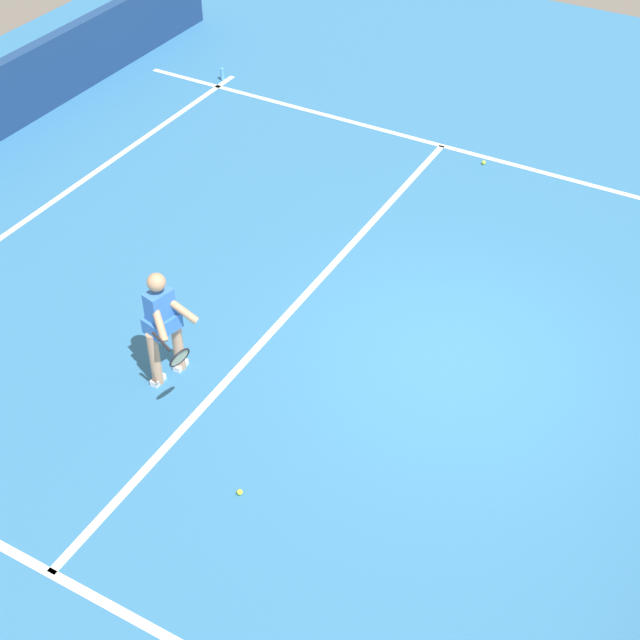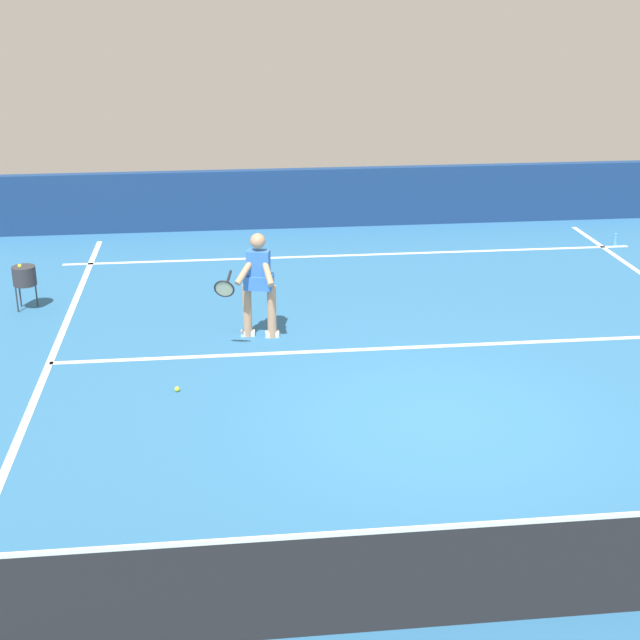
# 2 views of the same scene
# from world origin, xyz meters

# --- Properties ---
(ground_plane) EXTENTS (24.27, 24.27, 0.00)m
(ground_plane) POSITION_xyz_m (0.00, 0.00, 0.00)
(ground_plane) COLOR teal
(baseline_marking) EXTENTS (10.74, 0.10, 0.01)m
(baseline_marking) POSITION_xyz_m (0.00, -6.83, 0.00)
(baseline_marking) COLOR white
(baseline_marking) RESTS_ON ground
(service_line_marking) EXTENTS (9.74, 0.10, 0.01)m
(service_line_marking) POSITION_xyz_m (0.00, -2.23, 0.00)
(service_line_marking) COLOR white
(service_line_marking) RESTS_ON ground
(sideline_left_marking) EXTENTS (0.10, 16.67, 0.01)m
(sideline_left_marking) POSITION_xyz_m (-4.87, 0.00, 0.00)
(sideline_left_marking) COLOR white
(sideline_left_marking) RESTS_ON ground
(tennis_player) EXTENTS (0.92, 0.90, 1.55)m
(tennis_player) POSITION_xyz_m (1.99, -2.88, 0.85)
(tennis_player) COLOR tan
(tennis_player) RESTS_ON ground
(tennis_ball_near) EXTENTS (0.07, 0.07, 0.07)m
(tennis_ball_near) POSITION_xyz_m (3.12, -1.14, 0.03)
(tennis_ball_near) COLOR #D1E533
(tennis_ball_near) RESTS_ON ground
(tennis_ball_mid) EXTENTS (0.07, 0.07, 0.07)m
(tennis_ball_mid) POSITION_xyz_m (-4.64, -1.39, 0.03)
(tennis_ball_mid) COLOR #D1E533
(tennis_ball_mid) RESTS_ON ground
(water_bottle) EXTENTS (0.07, 0.07, 0.24)m
(water_bottle) POSITION_xyz_m (-5.15, -6.91, 0.12)
(water_bottle) COLOR #4C9EE5
(water_bottle) RESTS_ON ground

